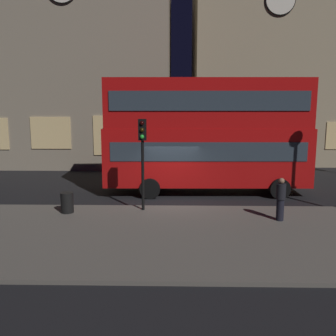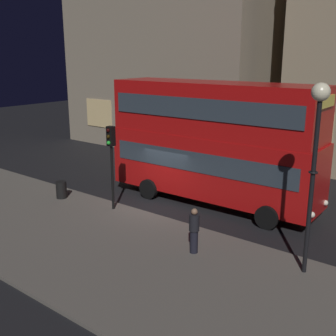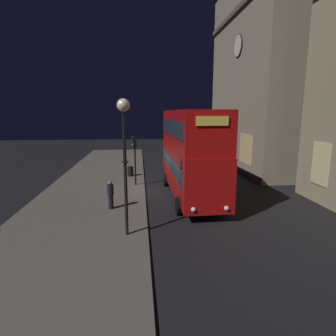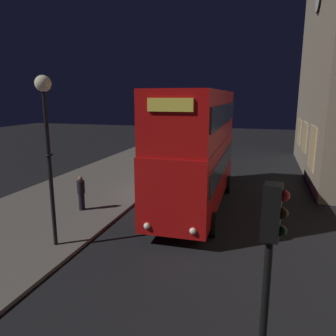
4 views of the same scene
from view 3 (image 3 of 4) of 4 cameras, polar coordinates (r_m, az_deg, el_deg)
The scene contains 8 objects.
ground_plane at distance 20.29m, azimuth -2.21°, elevation -4.47°, with size 80.00×80.00×0.00m, color black.
sidewalk_slab at distance 20.50m, azimuth -14.71°, elevation -4.50°, with size 44.00×7.07×0.12m, color #5B564F.
building_with_clock at distance 31.16m, azimuth 22.26°, elevation 16.98°, with size 15.48×10.12×18.08m.
double_decker_bus at distance 18.26m, azimuth 4.66°, elevation 3.74°, with size 10.19×3.04×5.64m.
traffic_light_near_kerb at distance 20.84m, azimuth -6.83°, elevation 3.79°, with size 0.32×0.36×3.74m.
street_lamp at distance 11.89m, azimuth -8.95°, elevation 6.73°, with size 0.54×0.54×5.94m.
pedestrian at distance 16.13m, azimuth -11.65°, elevation -5.32°, with size 0.36×0.36×1.63m.
litter_bin at distance 24.22m, azimuth -7.67°, elevation -0.68°, with size 0.51×0.51×0.82m, color black.
Camera 3 is at (19.50, -1.19, 5.48)m, focal length 29.82 mm.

